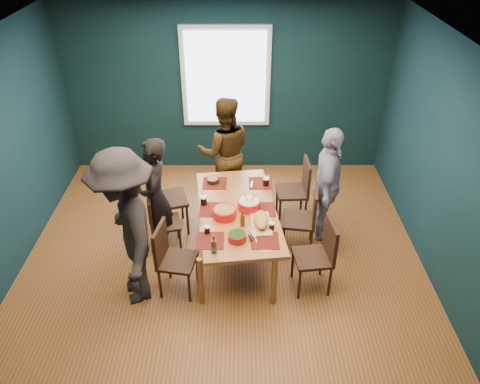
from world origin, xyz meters
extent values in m
cube|color=brown|center=(0.00, 0.00, -0.01)|extent=(5.00, 5.00, 0.01)
cube|color=silver|center=(0.00, 0.00, 2.70)|extent=(5.00, 5.00, 0.01)
cube|color=#0D272E|center=(2.50, 0.00, 1.35)|extent=(0.01, 5.00, 2.70)
cube|color=#0D272E|center=(0.00, 2.50, 1.35)|extent=(5.00, 0.01, 2.70)
cube|color=#0D272E|center=(0.00, -2.50, 1.35)|extent=(5.00, 0.01, 2.70)
cube|color=silver|center=(0.00, 2.47, 1.55)|extent=(1.35, 0.06, 1.55)
cube|color=#95572C|center=(0.18, 0.20, 0.67)|extent=(1.13, 1.93, 0.05)
cylinder|color=#95572C|center=(-0.22, -0.64, 0.33)|extent=(0.06, 0.06, 0.65)
cylinder|color=#95572C|center=(0.59, -0.64, 0.33)|extent=(0.06, 0.06, 0.65)
cylinder|color=#95572C|center=(-0.22, 1.04, 0.33)|extent=(0.06, 0.06, 0.65)
cylinder|color=#95572C|center=(0.59, 1.04, 0.33)|extent=(0.06, 0.06, 0.65)
cube|color=black|center=(-0.73, 0.74, 0.48)|extent=(0.56, 0.56, 0.04)
cube|color=black|center=(-0.93, 0.68, 0.75)|extent=(0.17, 0.45, 0.50)
cylinder|color=black|center=(-0.86, 0.50, 0.23)|extent=(0.03, 0.03, 0.46)
cylinder|color=black|center=(-0.49, 0.61, 0.23)|extent=(0.03, 0.03, 0.46)
cylinder|color=black|center=(-0.97, 0.87, 0.23)|extent=(0.03, 0.03, 0.46)
cylinder|color=black|center=(-0.60, 0.99, 0.23)|extent=(0.03, 0.03, 0.46)
cube|color=black|center=(-0.73, 0.33, 0.40)|extent=(0.44, 0.44, 0.04)
cube|color=black|center=(-0.90, 0.30, 0.62)|extent=(0.11, 0.37, 0.41)
cylinder|color=black|center=(-0.86, 0.14, 0.19)|extent=(0.03, 0.03, 0.38)
cylinder|color=black|center=(-0.55, 0.21, 0.19)|extent=(0.03, 0.03, 0.38)
cylinder|color=black|center=(-0.92, 0.45, 0.19)|extent=(0.03, 0.03, 0.38)
cylinder|color=black|center=(-0.61, 0.52, 0.19)|extent=(0.03, 0.03, 0.38)
cube|color=black|center=(-0.49, -0.42, 0.43)|extent=(0.46, 0.46, 0.04)
cube|color=black|center=(-0.67, -0.39, 0.67)|extent=(0.11, 0.40, 0.44)
cylinder|color=black|center=(-0.69, -0.56, 0.20)|extent=(0.03, 0.03, 0.41)
cylinder|color=black|center=(-0.36, -0.62, 0.20)|extent=(0.03, 0.03, 0.41)
cylinder|color=black|center=(-0.63, -0.23, 0.20)|extent=(0.03, 0.03, 0.41)
cylinder|color=black|center=(-0.29, -0.29, 0.20)|extent=(0.03, 0.03, 0.41)
cube|color=black|center=(0.93, 0.99, 0.44)|extent=(0.43, 0.43, 0.04)
cube|color=black|center=(1.12, 1.00, 0.69)|extent=(0.06, 0.41, 0.45)
cylinder|color=black|center=(0.76, 0.81, 0.21)|extent=(0.03, 0.03, 0.42)
cylinder|color=black|center=(1.12, 0.82, 0.21)|extent=(0.03, 0.03, 0.42)
cylinder|color=black|center=(0.75, 1.16, 0.21)|extent=(0.03, 0.03, 0.42)
cylinder|color=black|center=(1.10, 1.18, 0.21)|extent=(0.03, 0.03, 0.42)
cube|color=black|center=(0.95, 0.34, 0.44)|extent=(0.47, 0.47, 0.04)
cube|color=black|center=(1.14, 0.31, 0.68)|extent=(0.10, 0.41, 0.45)
cylinder|color=black|center=(0.75, 0.19, 0.21)|extent=(0.03, 0.03, 0.42)
cylinder|color=black|center=(1.10, 0.14, 0.21)|extent=(0.03, 0.03, 0.42)
cylinder|color=black|center=(0.80, 0.53, 0.21)|extent=(0.03, 0.03, 0.42)
cylinder|color=black|center=(1.15, 0.48, 0.21)|extent=(0.03, 0.03, 0.42)
cube|color=black|center=(1.04, -0.38, 0.44)|extent=(0.46, 0.46, 0.04)
cube|color=black|center=(1.22, -0.36, 0.68)|extent=(0.09, 0.41, 0.45)
cylinder|color=black|center=(0.88, -0.57, 0.21)|extent=(0.03, 0.03, 0.42)
cylinder|color=black|center=(1.23, -0.53, 0.21)|extent=(0.03, 0.03, 0.42)
cylinder|color=black|center=(0.84, -0.23, 0.21)|extent=(0.03, 0.03, 0.42)
cylinder|color=black|center=(1.19, -0.18, 0.21)|extent=(0.03, 0.03, 0.42)
imported|color=black|center=(-0.83, 0.36, 0.78)|extent=(0.43, 0.60, 1.55)
imported|color=black|center=(0.00, 1.45, 0.81)|extent=(0.86, 0.71, 1.63)
imported|color=white|center=(1.32, 0.60, 0.79)|extent=(0.56, 0.98, 1.58)
imported|color=black|center=(-0.99, -0.49, 0.93)|extent=(1.06, 1.37, 1.86)
cylinder|color=red|center=(0.03, 0.05, 0.75)|extent=(0.27, 0.27, 0.11)
cylinder|color=#537C2D|center=(0.03, 0.05, 0.80)|extent=(0.24, 0.24, 0.02)
cylinder|color=red|center=(0.32, 0.23, 0.75)|extent=(0.27, 0.27, 0.11)
cylinder|color=beige|center=(0.32, 0.23, 0.80)|extent=(0.24, 0.24, 0.02)
cylinder|color=tan|center=(0.36, 0.23, 0.84)|extent=(0.08, 0.15, 0.22)
cylinder|color=tan|center=(0.29, 0.23, 0.84)|extent=(0.07, 0.15, 0.22)
cylinder|color=red|center=(0.18, -0.38, 0.74)|extent=(0.21, 0.21, 0.09)
cylinder|color=#164010|center=(0.18, -0.38, 0.78)|extent=(0.18, 0.18, 0.02)
cube|color=tan|center=(0.46, -0.10, 0.71)|extent=(0.26, 0.46, 0.02)
ellipsoid|color=#C68647|center=(0.46, -0.10, 0.77)|extent=(0.19, 0.37, 0.11)
cube|color=silver|center=(0.35, -0.28, 0.72)|extent=(0.08, 0.18, 0.00)
cylinder|color=black|center=(0.32, -0.38, 0.73)|extent=(0.05, 0.10, 0.02)
sphere|color=#125016|center=(0.46, -0.20, 0.77)|extent=(0.03, 0.03, 0.03)
sphere|color=#125016|center=(0.46, -0.10, 0.77)|extent=(0.03, 0.03, 0.03)
sphere|color=#125016|center=(0.46, 0.00, 0.77)|extent=(0.03, 0.03, 0.03)
cylinder|color=black|center=(-0.14, 0.82, 0.73)|extent=(0.16, 0.16, 0.06)
cylinder|color=#537C2D|center=(-0.14, 0.82, 0.75)|extent=(0.13, 0.13, 0.02)
cylinder|color=#4D2E0D|center=(-0.06, -0.59, 0.78)|extent=(0.06, 0.06, 0.17)
cylinder|color=#4D2E0D|center=(-0.06, -0.59, 0.89)|extent=(0.02, 0.02, 0.06)
cylinder|color=#1758A4|center=(-0.06, -0.59, 0.75)|extent=(0.06, 0.06, 0.04)
cylinder|color=#4D2E0D|center=(0.24, -0.12, 0.77)|extent=(0.05, 0.05, 0.15)
cylinder|color=#4D2E0D|center=(0.24, -0.12, 0.88)|extent=(0.02, 0.02, 0.06)
cylinder|color=black|center=(-0.16, -0.26, 0.74)|extent=(0.06, 0.06, 0.09)
cylinder|color=silver|center=(-0.16, -0.26, 0.78)|extent=(0.07, 0.07, 0.01)
cylinder|color=black|center=(0.57, -0.19, 0.74)|extent=(0.06, 0.06, 0.09)
cylinder|color=silver|center=(0.57, -0.19, 0.78)|extent=(0.07, 0.07, 0.01)
cylinder|color=black|center=(0.55, 0.75, 0.75)|extent=(0.08, 0.08, 0.11)
cylinder|color=silver|center=(0.55, 0.75, 0.80)|extent=(0.08, 0.08, 0.02)
cylinder|color=black|center=(-0.23, 0.31, 0.75)|extent=(0.08, 0.08, 0.11)
cylinder|color=silver|center=(-0.23, 0.31, 0.80)|extent=(0.08, 0.08, 0.02)
cube|color=#DA645B|center=(0.56, 0.20, 0.70)|extent=(0.14, 0.14, 0.00)
cube|color=#DA645B|center=(-0.17, -0.21, 0.70)|extent=(0.18, 0.18, 0.00)
cube|color=#DA645B|center=(0.49, -0.53, 0.70)|extent=(0.14, 0.14, 0.00)
camera|label=1|loc=(0.21, -4.42, 3.96)|focal=35.00mm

